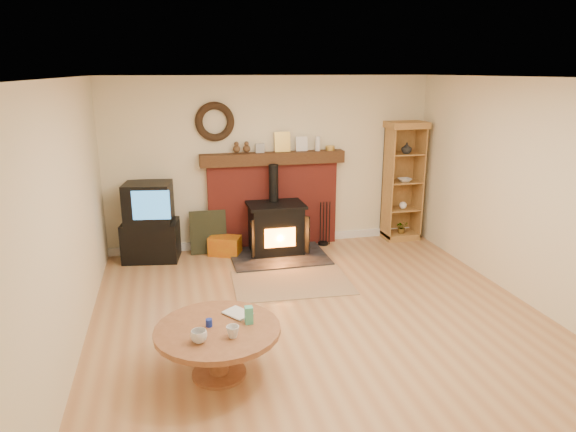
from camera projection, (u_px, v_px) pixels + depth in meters
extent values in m
plane|color=#AA7247|center=(323.00, 322.00, 5.64)|extent=(5.50, 5.50, 0.00)
cube|color=beige|center=(272.00, 163.00, 7.85)|extent=(5.00, 0.02, 2.60)
cube|color=beige|center=(481.00, 340.00, 2.71)|extent=(5.00, 0.02, 2.60)
cube|color=beige|center=(66.00, 225.00, 4.72)|extent=(0.02, 5.50, 2.60)
cube|color=beige|center=(535.00, 195.00, 5.84)|extent=(0.02, 5.50, 2.60)
cube|color=white|center=(328.00, 78.00, 4.92)|extent=(5.00, 5.50, 0.02)
cube|color=white|center=(273.00, 240.00, 8.17)|extent=(5.00, 0.04, 0.12)
torus|color=black|center=(215.00, 122.00, 7.43)|extent=(0.57, 0.11, 0.57)
cube|color=maroon|center=(273.00, 205.00, 7.96)|extent=(2.00, 0.15, 1.30)
cube|color=#331A10|center=(273.00, 158.00, 7.73)|extent=(2.20, 0.22, 0.18)
cube|color=#999999|center=(260.00, 148.00, 7.65)|extent=(0.13, 0.05, 0.14)
cube|color=gold|center=(282.00, 142.00, 7.72)|extent=(0.24, 0.06, 0.30)
cube|color=white|center=(302.00, 144.00, 7.80)|extent=(0.18, 0.05, 0.22)
cylinder|color=white|center=(318.00, 144.00, 7.84)|extent=(0.08, 0.08, 0.22)
cylinder|color=gold|center=(330.00, 148.00, 7.90)|extent=(0.14, 0.14, 0.07)
cube|color=black|center=(279.00, 256.00, 7.59)|extent=(1.40, 1.00, 0.03)
cube|color=black|center=(276.00, 229.00, 7.68)|extent=(0.76, 0.54, 0.70)
cube|color=black|center=(276.00, 205.00, 7.57)|extent=(0.83, 0.59, 0.04)
cylinder|color=black|center=(274.00, 183.00, 7.63)|extent=(0.14, 0.14, 0.56)
cube|color=orange|center=(280.00, 238.00, 7.43)|extent=(0.45, 0.02, 0.28)
cube|color=black|center=(256.00, 237.00, 7.40)|extent=(0.18, 0.24, 0.56)
cube|color=black|center=(302.00, 233.00, 7.55)|extent=(0.18, 0.24, 0.56)
cube|color=brown|center=(292.00, 282.00, 6.68)|extent=(1.56, 1.12, 0.01)
cube|color=black|center=(151.00, 240.00, 7.46)|extent=(0.85, 0.65, 0.57)
cube|color=black|center=(148.00, 202.00, 7.30)|extent=(0.72, 0.63, 0.57)
cube|color=teal|center=(151.00, 205.00, 7.05)|extent=(0.51, 0.10, 0.41)
cube|color=brown|center=(400.00, 235.00, 8.46)|extent=(0.55, 0.40, 0.10)
cube|color=brown|center=(398.00, 181.00, 8.39)|extent=(0.55, 0.02, 1.75)
cube|color=brown|center=(388.00, 184.00, 8.16)|extent=(0.02, 0.40, 1.75)
cube|color=brown|center=(418.00, 182.00, 8.28)|extent=(0.02, 0.40, 1.75)
cube|color=brown|center=(407.00, 125.00, 7.96)|extent=(0.61, 0.44, 0.10)
cube|color=brown|center=(401.00, 209.00, 8.33)|extent=(0.51, 0.36, 0.02)
cube|color=brown|center=(403.00, 182.00, 8.21)|extent=(0.51, 0.36, 0.02)
cube|color=brown|center=(405.00, 154.00, 8.09)|extent=(0.51, 0.36, 0.02)
imported|color=white|center=(407.00, 148.00, 8.01)|extent=(0.16, 0.16, 0.17)
imported|color=white|center=(405.00, 180.00, 8.15)|extent=(0.22, 0.22, 0.05)
sphere|color=white|center=(403.00, 205.00, 8.27)|extent=(0.12, 0.12, 0.12)
imported|color=#4AAF8E|center=(402.00, 227.00, 8.37)|extent=(0.19, 0.16, 0.21)
cube|color=gold|center=(225.00, 246.00, 7.67)|extent=(0.53, 0.44, 0.28)
cube|color=black|center=(208.00, 232.00, 7.70)|extent=(0.54, 0.15, 0.65)
cylinder|color=black|center=(323.00, 243.00, 8.14)|extent=(0.16, 0.16, 0.04)
cylinder|color=black|center=(320.00, 224.00, 8.04)|extent=(0.02, 0.02, 0.70)
cylinder|color=black|center=(323.00, 224.00, 8.05)|extent=(0.02, 0.02, 0.70)
cylinder|color=black|center=(327.00, 223.00, 8.06)|extent=(0.02, 0.02, 0.70)
cylinder|color=black|center=(330.00, 223.00, 8.07)|extent=(0.02, 0.02, 0.70)
cylinder|color=brown|center=(219.00, 373.00, 4.67)|extent=(0.49, 0.49, 0.03)
cylinder|color=brown|center=(218.00, 353.00, 4.61)|extent=(0.18, 0.18, 0.40)
cylinder|color=brown|center=(218.00, 330.00, 4.55)|extent=(1.12, 1.12, 0.05)
imported|color=white|center=(199.00, 336.00, 4.28)|extent=(0.14, 0.14, 0.11)
imported|color=white|center=(233.00, 332.00, 4.36)|extent=(0.11, 0.11, 0.10)
imported|color=#4C331E|center=(230.00, 317.00, 4.71)|extent=(0.19, 0.25, 0.02)
cylinder|color=navy|center=(209.00, 323.00, 4.55)|extent=(0.06, 0.06, 0.07)
cube|color=#4AAF8E|center=(249.00, 315.00, 4.60)|extent=(0.07, 0.07, 0.16)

